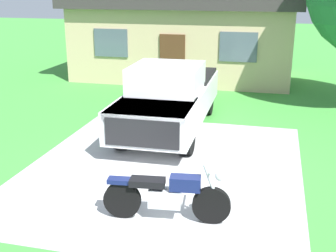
{
  "coord_description": "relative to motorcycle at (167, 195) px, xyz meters",
  "views": [
    {
      "loc": [
        2.25,
        -8.66,
        3.91
      ],
      "look_at": [
        0.03,
        0.26,
        0.9
      ],
      "focal_mm": 46.31,
      "sensor_mm": 36.0,
      "label": 1
    }
  ],
  "objects": [
    {
      "name": "motorcycle",
      "position": [
        0.0,
        0.0,
        0.0
      ],
      "size": [
        2.21,
        0.7,
        1.09
      ],
      "color": "black",
      "rests_on": "ground"
    },
    {
      "name": "driveway_pad",
      "position": [
        -0.62,
        2.18,
        -0.47
      ],
      "size": [
        6.0,
        7.02,
        0.01
      ],
      "primitive_type": "cube",
      "color": "#B1B1B1",
      "rests_on": "ground"
    },
    {
      "name": "ground_plane",
      "position": [
        -0.62,
        2.18,
        -0.47
      ],
      "size": [
        80.0,
        80.0,
        0.0
      ],
      "primitive_type": "plane",
      "color": "#3F933A"
    },
    {
      "name": "neighbor_house",
      "position": [
        -2.27,
        12.39,
        1.32
      ],
      "size": [
        9.6,
        5.6,
        3.5
      ],
      "color": "tan",
      "rests_on": "ground"
    },
    {
      "name": "pickup_truck",
      "position": [
        -1.15,
        4.93,
        0.48
      ],
      "size": [
        2.1,
        5.66,
        1.9
      ],
      "color": "black",
      "rests_on": "ground"
    }
  ]
}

